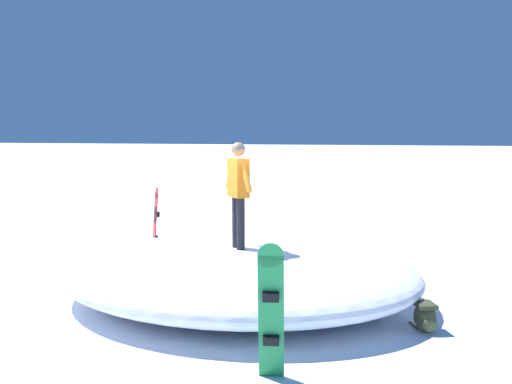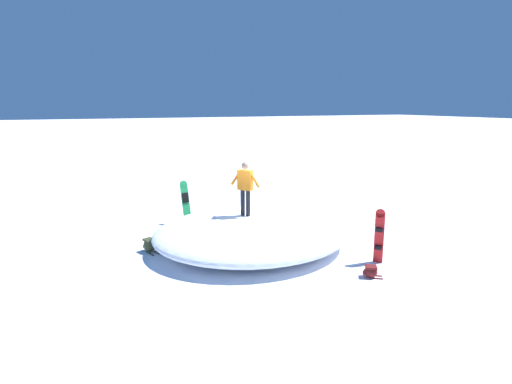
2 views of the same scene
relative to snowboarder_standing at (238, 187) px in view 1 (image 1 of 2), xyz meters
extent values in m
plane|color=white|center=(0.15, -0.67, -2.00)|extent=(240.00, 240.00, 0.00)
ellipsoid|color=white|center=(-0.27, -0.11, -1.51)|extent=(6.18, 7.00, 0.97)
cylinder|color=black|center=(0.08, 0.06, -0.60)|extent=(0.14, 0.14, 0.86)
cylinder|color=black|center=(-0.08, -0.06, -0.60)|extent=(0.14, 0.14, 0.86)
cube|color=orange|center=(0.00, 0.00, 0.15)|extent=(0.51, 0.47, 0.64)
sphere|color=tan|center=(0.00, 0.00, 0.62)|extent=(0.23, 0.23, 0.23)
cylinder|color=orange|center=(0.26, 0.20, 0.21)|extent=(0.37, 0.32, 0.53)
cylinder|color=orange|center=(-0.26, -0.20, 0.21)|extent=(0.37, 0.32, 0.53)
cube|color=#1E8C47|center=(2.87, 1.30, -1.23)|extent=(0.38, 0.36, 1.53)
cylinder|color=#1E8C47|center=(3.02, 1.33, -0.47)|extent=(0.13, 0.31, 0.30)
cube|color=black|center=(2.88, 1.30, -0.96)|extent=(0.13, 0.26, 0.37)
cube|color=black|center=(2.97, 1.32, -0.96)|extent=(0.13, 0.20, 0.12)
cube|color=black|center=(2.86, 1.30, -1.51)|extent=(0.13, 0.20, 0.12)
cube|color=red|center=(-2.97, -2.94, -1.24)|extent=(0.29, 0.26, 1.52)
cylinder|color=red|center=(-3.00, -2.89, -0.48)|extent=(0.24, 0.19, 0.27)
cube|color=black|center=(-2.98, -2.93, -0.97)|extent=(0.20, 0.16, 0.36)
cube|color=black|center=(-3.01, -2.89, -0.97)|extent=(0.20, 0.18, 0.11)
cube|color=black|center=(-2.98, -2.92, -1.51)|extent=(0.20, 0.18, 0.11)
ellipsoid|color=#383D23|center=(0.53, 3.02, -1.78)|extent=(0.50, 0.45, 0.43)
ellipsoid|color=#4B5131|center=(0.70, 3.09, -1.85)|extent=(0.20, 0.26, 0.20)
cube|color=#383D23|center=(0.53, 3.02, -1.61)|extent=(0.42, 0.37, 0.06)
cylinder|color=#383D23|center=(0.28, 3.02, -1.98)|extent=(0.28, 0.14, 0.04)
cylinder|color=#383D23|center=(0.35, 2.86, -1.98)|extent=(0.28, 0.14, 0.04)
ellipsoid|color=maroon|center=(-3.63, -2.14, -1.84)|extent=(0.45, 0.46, 0.31)
ellipsoid|color=maroon|center=(-3.55, -2.01, -1.89)|extent=(0.25, 0.21, 0.15)
cube|color=maroon|center=(-3.63, -2.14, -1.71)|extent=(0.37, 0.39, 0.06)
cylinder|color=maroon|center=(-3.81, -2.25, -1.98)|extent=(0.16, 0.23, 0.04)
cylinder|color=maroon|center=(-3.67, -2.35, -1.98)|extent=(0.16, 0.23, 0.04)
camera|label=1|loc=(9.44, 2.98, 0.92)|focal=42.25mm
camera|label=2|loc=(-10.99, 4.35, 2.51)|focal=26.55mm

